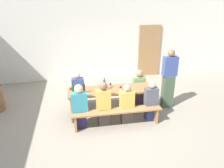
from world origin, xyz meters
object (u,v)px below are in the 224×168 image
Objects in this scene: bench_near at (117,113)px; wine_bottle_1 at (73,89)px; tasting_table at (112,92)px; wine_bottle_3 at (104,85)px; standing_host at (169,80)px; seated_guest_near_1 at (103,104)px; seated_guest_near_0 at (80,107)px; wine_glass_1 at (110,84)px; seated_guest_near_3 at (151,102)px; wine_glass_2 at (71,88)px; seated_guest_far_0 at (78,92)px; bench_far at (108,93)px; wine_glass_0 at (121,87)px; wine_bottle_0 at (84,88)px; seated_guest_far_1 at (138,88)px; wine_bottle_2 at (104,87)px; seated_guest_near_2 at (127,105)px; wooden_door at (149,51)px.

wine_bottle_1 is (-1.04, 0.56, 0.50)m from bench_near.
tasting_table is 0.29m from wine_bottle_3.
seated_guest_near_1 is at bearing 17.90° from standing_host.
seated_guest_near_0 is at bearing 170.65° from bench_near.
wine_glass_1 is 0.14× the size of seated_guest_near_3.
seated_guest_near_1 is (0.78, -0.48, -0.30)m from wine_glass_2.
seated_guest_far_0 is at bearing 30.35° from seated_guest_near_1.
wine_glass_2 is (-0.89, -0.04, -0.01)m from wine_bottle_3.
bench_far is 1.37m from wine_bottle_1.
wine_glass_0 is (0.21, -0.14, 0.19)m from tasting_table.
standing_host is (2.47, 0.26, -0.03)m from wine_bottle_0.
wine_bottle_0 is 0.28m from wine_bottle_1.
seated_guest_far_1 is at bearing -50.92° from seated_guest_near_1.
standing_host is at bearing 0.30° from wine_glass_1.
wine_bottle_1 reaches higher than wine_glass_1.
seated_guest_far_0 is (-0.90, -0.15, 0.18)m from bench_far.
wine_glass_1 is 0.09× the size of standing_host.
wine_glass_0 is at bearing -1.61° from wine_bottle_0.
wine_bottle_1 is at bearing 179.41° from wine_bottle_2.
wine_bottle_0 is 1.18m from seated_guest_near_2.
bench_near is at bearing -29.93° from wine_glass_2.
seated_guest_far_0 is at bearing -170.56° from bench_far.
standing_host is at bearing -72.10° from seated_guest_near_1.
seated_guest_near_3 is at bearing -90.00° from seated_guest_near_1.
bench_near is 0.78m from wine_bottle_2.
seated_guest_near_1 is (-0.30, -0.64, -0.29)m from wine_glass_1.
wine_glass_0 is at bearing 10.88° from standing_host.
seated_guest_near_0 is at bearing -151.20° from tasting_table.
wooden_door reaches higher than seated_guest_far_0.
wooden_door is at bearing -98.54° from standing_host.
wine_bottle_1 is 0.29× the size of seated_guest_far_1.
seated_guest_near_2 is 1.60m from standing_host.
seated_guest_near_3 reaches higher than wine_bottle_0.
standing_host reaches higher than wine_glass_2.
wine_glass_2 reaches higher than wine_glass_0.
seated_guest_near_2 is (0.30, -0.64, -0.36)m from wine_glass_1.
seated_guest_far_1 is (1.82, 0.00, -0.02)m from seated_guest_far_0.
seated_guest_near_2 reaches higher than bench_far.
standing_host reaches higher than seated_guest_near_0.
seated_guest_far_0 is at bearing -140.11° from wooden_door.
wine_bottle_0 reaches higher than tasting_table.
seated_guest_near_0 is 1.04× the size of seated_guest_near_3.
wine_glass_1 is 1.05m from seated_guest_far_1.
bench_near is 1.30m from bench_far.
wine_glass_0 is at bearing -48.08° from seated_guest_far_1.
wine_bottle_1 reaches higher than bench_near.
seated_guest_far_0 is at bearing 103.03° from wine_bottle_0.
seated_guest_near_2 is at bearing -117.59° from wooden_door.
seated_guest_far_1 reaches higher than wine_bottle_1.
wine_bottle_3 reaches higher than wine_glass_1.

